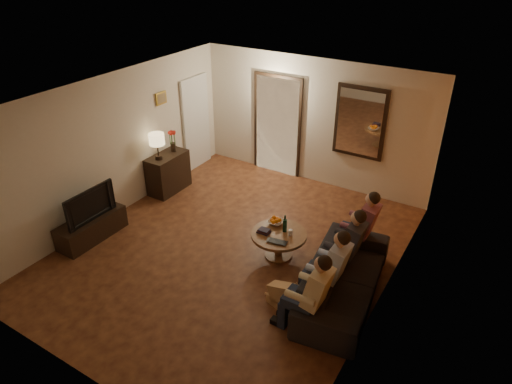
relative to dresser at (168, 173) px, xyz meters
The scene contains 33 objects.
floor 2.51m from the dresser, 25.04° to the right, with size 5.00×6.00×0.01m, color #441C12.
ceiling 3.32m from the dresser, 25.04° to the right, with size 5.00×6.00×0.01m, color white.
back_wall 3.11m from the dresser, 40.90° to the left, with size 5.00×0.02×2.60m, color beige.
front_wall 4.72m from the dresser, 60.95° to the right, with size 5.00×0.02×2.60m, color beige.
left_wall 1.41m from the dresser, 103.38° to the right, with size 0.02×6.00×2.60m, color beige.
right_wall 4.95m from the dresser, 12.48° to the right, with size 0.02×6.00×2.60m, color beige.
orange_accent 4.94m from the dresser, 12.51° to the right, with size 0.01×6.00×2.60m, color #C87122.
kitchen_doorway 2.50m from the dresser, 53.06° to the left, with size 1.00×0.06×2.10m, color #FFE0A5.
door_trim 2.49m from the dresser, 52.92° to the left, with size 1.12×0.04×2.22m, color black.
fridge_glimpse 2.62m from the dresser, 48.68° to the left, with size 0.45×0.03×1.70m, color silver.
mirror_frame 3.93m from the dresser, 30.43° to the left, with size 1.00×0.05×1.40m, color black.
mirror_glass 3.91m from the dresser, 30.03° to the left, with size 0.86×0.02×1.26m, color white.
white_door 1.41m from the dresser, 99.55° to the left, with size 0.06×0.85×2.04m, color white.
framed_art 1.49m from the dresser, 131.50° to the left, with size 0.03×0.28×0.24m, color #B28C33.
art_canvas 1.49m from the dresser, 129.50° to the left, with size 0.01×0.22×0.18m, color brown.
dresser is the anchor object (origin of this frame).
table_lamp 0.70m from the dresser, 90.00° to the right, with size 0.30×0.30×0.54m, color beige, non-canonical shape.
flower_vase 0.65m from the dresser, 90.00° to the left, with size 0.14×0.14×0.44m, color red, non-canonical shape.
tv_stand 2.03m from the dresser, 90.00° to the right, with size 0.45×1.23×0.41m, color black.
tv 2.04m from the dresser, 90.00° to the right, with size 0.13×0.98×0.56m, color black.
sofa 4.42m from the dresser, 14.94° to the right, with size 0.89×2.27×0.66m, color black.
person_a 4.64m from the dresser, 26.07° to the right, with size 0.60×0.40×1.20m, color tan, non-canonical shape.
person_b 4.41m from the dresser, 19.04° to the right, with size 0.60×0.40×1.20m, color tan, non-canonical shape.
person_c 4.26m from the dresser, 11.37° to the right, with size 0.60×0.40×1.20m, color tan, non-canonical shape.
person_d 4.18m from the dresser, ahead, with size 0.60×0.40×1.20m, color tan, non-canonical shape.
dog 4.07m from the dresser, 26.51° to the right, with size 0.56×0.24×0.56m, color tan, non-canonical shape.
coffee_table 3.12m from the dresser, 14.91° to the right, with size 0.90×0.90×0.45m, color brown.
bowl 2.89m from the dresser, 11.61° to the right, with size 0.26×0.26×0.06m, color white.
oranges 2.89m from the dresser, 11.61° to the right, with size 0.20×0.20×0.08m, color orange, non-canonical shape.
wine_bottle 3.15m from the dresser, 12.91° to the right, with size 0.07×0.07×0.31m, color black, non-canonical shape.
wine_glass 3.28m from the dresser, 13.26° to the right, with size 0.06×0.06×0.10m, color silver.
book_stack 2.93m from the dresser, 17.91° to the right, with size 0.20×0.15×0.07m, color black, non-canonical shape.
laptop 3.29m from the dresser, 19.18° to the right, with size 0.33×0.21×0.03m, color black.
Camera 1 is at (3.58, -5.08, 4.59)m, focal length 32.00 mm.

